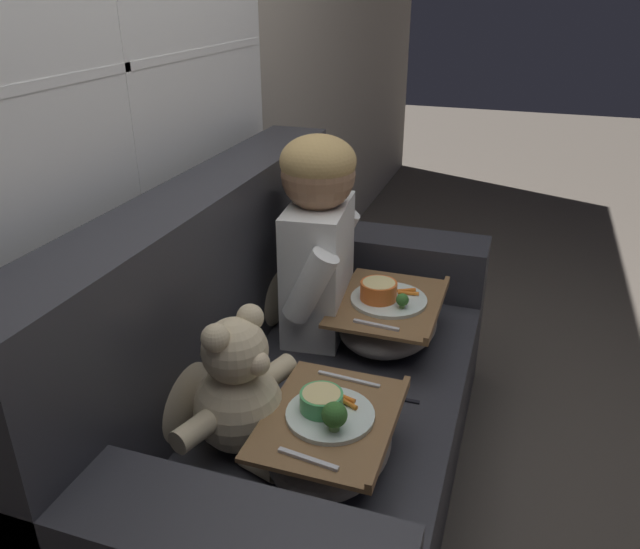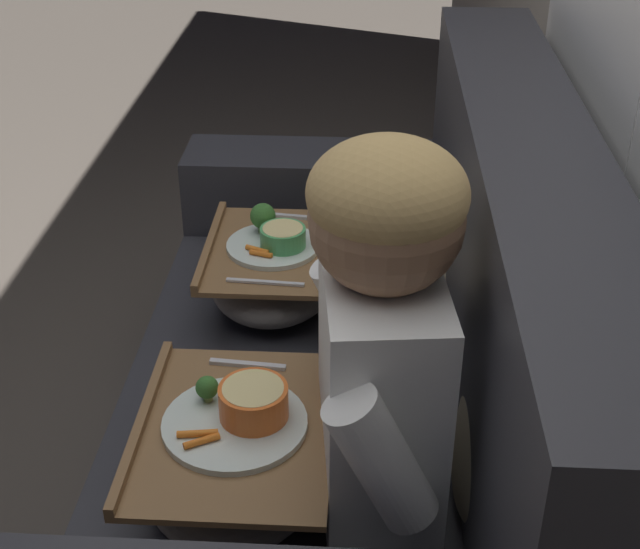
# 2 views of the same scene
# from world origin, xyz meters

# --- Properties ---
(ground_plane) EXTENTS (14.00, 14.00, 0.00)m
(ground_plane) POSITION_xyz_m (0.00, 0.00, 0.00)
(ground_plane) COLOR #4C443D
(couch) EXTENTS (1.69, 0.89, 0.99)m
(couch) POSITION_xyz_m (0.00, 0.08, 0.35)
(couch) COLOR #2D2D33
(couch) RESTS_ON ground_plane
(throw_pillow_behind_child) EXTENTS (0.33, 0.16, 0.34)m
(throw_pillow_behind_child) POSITION_xyz_m (0.31, 0.26, 0.58)
(throw_pillow_behind_child) COLOR #C1B293
(throw_pillow_behind_child) RESTS_ON couch
(throw_pillow_behind_teddy) EXTENTS (0.34, 0.16, 0.35)m
(throw_pillow_behind_teddy) POSITION_xyz_m (-0.31, 0.26, 0.58)
(throw_pillow_behind_teddy) COLOR #C1B293
(throw_pillow_behind_teddy) RESTS_ON couch
(child_figure) EXTENTS (0.49, 0.25, 0.67)m
(child_figure) POSITION_xyz_m (0.31, 0.07, 0.79)
(child_figure) COLOR white
(child_figure) RESTS_ON couch
(teddy_bear) EXTENTS (0.41, 0.30, 0.38)m
(teddy_bear) POSITION_xyz_m (-0.31, 0.07, 0.58)
(teddy_bear) COLOR beige
(teddy_bear) RESTS_ON couch
(lap_tray_child) EXTENTS (0.44, 0.33, 0.22)m
(lap_tray_child) POSITION_xyz_m (0.31, -0.17, 0.50)
(lap_tray_child) COLOR slate
(lap_tray_child) RESTS_ON child_figure
(lap_tray_teddy) EXTENTS (0.41, 0.31, 0.23)m
(lap_tray_teddy) POSITION_xyz_m (-0.31, -0.17, 0.50)
(lap_tray_teddy) COLOR slate
(lap_tray_teddy) RESTS_ON teddy_bear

